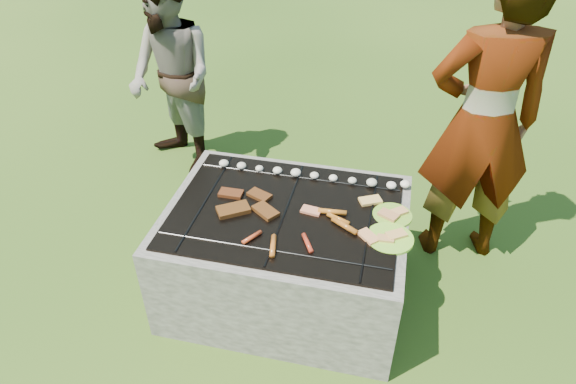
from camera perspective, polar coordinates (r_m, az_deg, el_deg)
name	(u,v)px	position (r m, az deg, el deg)	size (l,w,h in m)	color
lawn	(286,289)	(3.17, -0.21, -10.75)	(60.00, 60.00, 0.00)	#204210
fire_pit	(286,255)	(2.97, -0.22, -7.05)	(1.30, 1.00, 0.62)	#9D978B
mushrooms	(315,175)	(3.00, 3.03, 1.90)	(1.13, 0.09, 0.04)	beige
pork_slabs	(245,204)	(2.79, -4.77, -1.37)	(0.38, 0.31, 0.03)	brown
sausages	(314,229)	(2.62, 2.92, -4.11)	(0.56, 0.43, 0.03)	orange
bread_on_grate	(353,214)	(2.74, 7.22, -2.49)	(0.44, 0.42, 0.02)	#E39F74
plate_far	(392,215)	(2.79, 11.52, -2.52)	(0.26, 0.26, 0.03)	#BDD933
plate_near	(390,238)	(2.64, 11.28, -5.04)	(0.32, 0.32, 0.03)	#B9E937
cook	(483,124)	(3.11, 20.84, 7.09)	(0.67, 0.44, 1.85)	gray
bystander	(172,78)	(3.97, -12.79, 12.27)	(0.74, 0.57, 1.52)	gray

